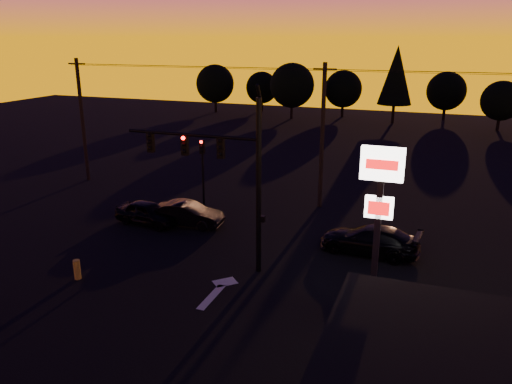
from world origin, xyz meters
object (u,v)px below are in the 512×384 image
at_px(pylon_sign, 380,199).
at_px(bollard, 77,269).
at_px(secondary_signal, 203,163).
at_px(traffic_signal_mast, 225,165).
at_px(car_mid, 187,214).
at_px(car_left, 148,213).
at_px(car_right, 370,240).

bearing_deg(pylon_sign, bollard, -175.11).
xyz_separation_m(secondary_signal, bollard, (-0.85, -11.09, -2.41)).
xyz_separation_m(traffic_signal_mast, car_mid, (-4.28, 4.12, -4.25)).
bearing_deg(car_mid, car_left, 102.04).
distance_m(car_left, car_right, 12.65).
height_order(secondary_signal, car_right, secondary_signal).
distance_m(secondary_signal, car_right, 11.81).
distance_m(traffic_signal_mast, bollard, 8.13).
height_order(pylon_sign, car_mid, pylon_sign).
height_order(traffic_signal_mast, car_mid, traffic_signal_mast).
bearing_deg(car_left, bollard, -167.77).
xyz_separation_m(bollard, car_left, (-0.77, 7.09, 0.22)).
xyz_separation_m(traffic_signal_mast, car_right, (6.12, 3.83, -4.22)).
xyz_separation_m(pylon_sign, car_left, (-13.63, 5.99, -4.24)).
height_order(secondary_signal, pylon_sign, pylon_sign).
xyz_separation_m(secondary_signal, car_mid, (0.62, -3.38, -2.18)).
height_order(pylon_sign, car_right, pylon_sign).
bearing_deg(car_right, car_left, -83.02).
bearing_deg(bollard, traffic_signal_mast, 31.99).
bearing_deg(car_right, traffic_signal_mast, -52.50).
relative_size(secondary_signal, bollard, 4.78).
relative_size(traffic_signal_mast, pylon_sign, 1.26).
bearing_deg(bollard, secondary_signal, 85.60).
bearing_deg(traffic_signal_mast, car_mid, 136.12).
distance_m(secondary_signal, pylon_sign, 15.75).
relative_size(secondary_signal, car_mid, 1.05).
bearing_deg(traffic_signal_mast, car_right, 32.03).
relative_size(traffic_signal_mast, car_right, 1.74).
bearing_deg(bollard, car_right, 32.01).
bearing_deg(car_right, bollard, -52.51).
bearing_deg(car_left, secondary_signal, -16.14).
bearing_deg(car_mid, traffic_signal_mast, -137.30).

